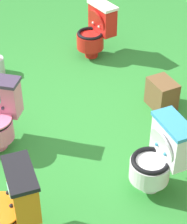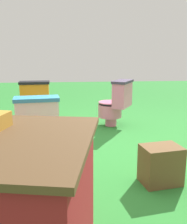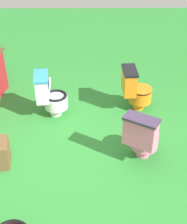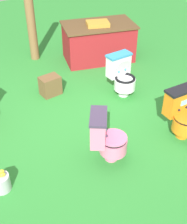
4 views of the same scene
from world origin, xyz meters
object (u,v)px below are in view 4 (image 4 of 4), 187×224
at_px(toilet_white, 122,75).
at_px(lemon_bucket, 1,182).
at_px(toilet_pink, 107,137).
at_px(toilet_orange, 182,114).
at_px(small_crate, 50,86).
at_px(wooden_post, 30,17).
at_px(vendor_table, 99,42).

distance_m(toilet_white, lemon_bucket, 2.72).
bearing_deg(toilet_pink, toilet_white, 171.89).
relative_size(toilet_white, toilet_orange, 1.00).
distance_m(toilet_white, small_crate, 1.27).
bearing_deg(toilet_orange, wooden_post, -74.91).
distance_m(toilet_orange, lemon_bucket, 2.63).
xyz_separation_m(vendor_table, wooden_post, (-1.21, 0.65, 0.51)).
distance_m(small_crate, lemon_bucket, 2.18).
height_order(vendor_table, small_crate, vendor_table).
distance_m(toilet_orange, vendor_table, 2.77).
bearing_deg(vendor_table, small_crate, -148.96).
relative_size(toilet_white, toilet_pink, 1.00).
xyz_separation_m(toilet_pink, wooden_post, (0.13, 3.38, 0.53)).
xyz_separation_m(vendor_table, lemon_bucket, (-2.72, -2.61, -0.28)).
bearing_deg(toilet_orange, toilet_white, -85.21).
xyz_separation_m(toilet_orange, vendor_table, (0.11, 2.77, 0.02)).
height_order(toilet_white, vendor_table, vendor_table).
distance_m(vendor_table, wooden_post, 1.46).
xyz_separation_m(toilet_pink, small_crate, (-0.09, 1.87, -0.20)).
relative_size(wooden_post, lemon_bucket, 6.54).
bearing_deg(toilet_orange, toilet_pink, -4.76).
height_order(toilet_white, lemon_bucket, toilet_white).
bearing_deg(toilet_orange, small_crate, -58.33).
height_order(toilet_orange, lemon_bucket, toilet_orange).
height_order(wooden_post, lemon_bucket, wooden_post).
bearing_deg(toilet_white, small_crate, -32.85).
xyz_separation_m(small_crate, lemon_bucket, (-1.30, -1.75, -0.06)).
bearing_deg(wooden_post, toilet_pink, -92.12).
height_order(wooden_post, small_crate, wooden_post).
bearing_deg(lemon_bucket, wooden_post, 65.10).
relative_size(toilet_white, small_crate, 2.10).
bearing_deg(wooden_post, lemon_bucket, -114.90).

